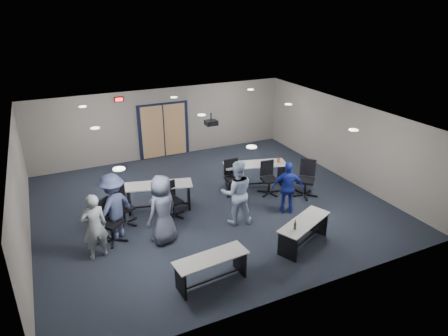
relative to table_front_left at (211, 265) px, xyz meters
name	(u,v)px	position (x,y,z in m)	size (l,w,h in m)	color
floor	(210,204)	(1.42, 3.40, -0.46)	(10.00, 10.00, 0.00)	black
back_wall	(163,123)	(1.42, 7.90, 0.89)	(10.00, 0.04, 2.70)	gray
front_wall	(298,240)	(1.42, -1.10, 0.89)	(10.00, 0.04, 2.70)	gray
left_wall	(21,196)	(-3.58, 3.40, 0.89)	(0.04, 9.00, 2.70)	gray
right_wall	(343,139)	(6.42, 3.40, 0.89)	(0.04, 9.00, 2.70)	gray
ceiling	(208,118)	(1.42, 3.40, 2.24)	(10.00, 9.00, 0.04)	silver
double_door	(164,131)	(1.42, 7.86, 0.59)	(2.00, 0.07, 2.20)	black
exit_sign	(119,99)	(-0.18, 7.84, 1.99)	(0.32, 0.07, 0.18)	black
ceiling_projector	(211,123)	(1.72, 3.89, 1.95)	(0.35, 0.32, 0.37)	black
ceiling_can_lights	(205,117)	(1.42, 3.65, 2.21)	(6.24, 5.74, 0.02)	white
table_front_left	(211,265)	(0.00, 0.00, 0.00)	(1.69, 0.70, 0.67)	#B8B6AD
table_front_right	(304,229)	(2.68, 0.35, 0.02)	(1.78, 1.22, 0.94)	#B8B6AD
table_back_left	(159,192)	(-0.04, 3.76, 0.08)	(2.05, 1.13, 0.79)	#B8B6AD
table_back_right	(255,171)	(3.27, 3.88, 0.11)	(2.14, 1.19, 0.96)	#B8B6AD
chair_back_a	(123,207)	(-1.18, 3.31, 0.08)	(0.67, 0.67, 1.07)	black
chair_back_b	(173,200)	(0.19, 3.15, 0.05)	(0.64, 0.64, 1.02)	black
chair_back_c	(234,178)	(2.40, 3.71, 0.10)	(0.70, 0.70, 1.11)	black
chair_back_d	(270,178)	(3.43, 3.23, 0.07)	(0.67, 0.67, 1.06)	black
chair_loose_left	(111,222)	(-1.65, 2.60, 0.11)	(0.72, 0.72, 1.14)	black
chair_loose_right	(306,179)	(4.38, 2.61, 0.12)	(0.73, 0.73, 1.16)	black
person_gray	(94,227)	(-2.10, 2.05, 0.38)	(0.61, 0.40, 1.68)	#8E969B
person_plaid	(162,210)	(-0.44, 2.04, 0.46)	(0.89, 0.58, 1.83)	#4E546B
person_lightblue	(237,193)	(1.68, 2.09, 0.46)	(0.89, 0.69, 1.83)	#B3C8ED
person_navy	(288,188)	(3.26, 1.96, 0.33)	(0.92, 0.38, 1.58)	#1C2C9B
person_back	(113,207)	(-1.52, 2.71, 0.45)	(1.17, 0.67, 1.81)	#434D78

